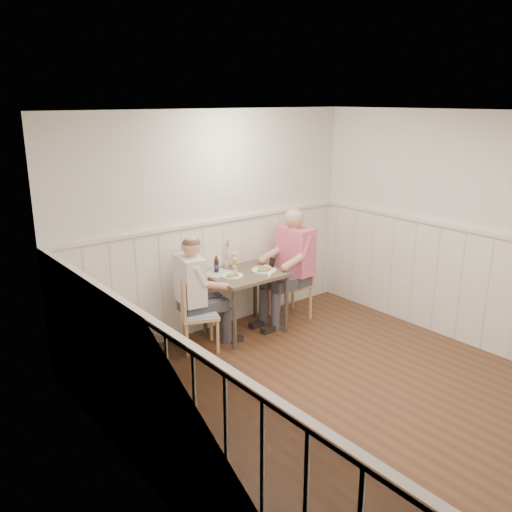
{
  "coord_description": "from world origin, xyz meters",
  "views": [
    {
      "loc": [
        -3.45,
        -2.95,
        2.71
      ],
      "look_at": [
        0.18,
        1.64,
        1.0
      ],
      "focal_mm": 38.0,
      "sensor_mm": 36.0,
      "label": 1
    }
  ],
  "objects_px": {
    "grass_vase": "(226,255)",
    "dining_table": "(245,281)",
    "beer_bottle": "(216,265)",
    "chair_right": "(294,279)",
    "chair_left": "(194,311)",
    "diner_cream": "(194,301)",
    "man_in_pink": "(293,273)"
  },
  "relations": [
    {
      "from": "beer_bottle",
      "to": "grass_vase",
      "type": "relative_size",
      "value": 0.57
    },
    {
      "from": "dining_table",
      "to": "diner_cream",
      "type": "xyz_separation_m",
      "value": [
        -0.69,
        0.03,
        -0.09
      ]
    },
    {
      "from": "man_in_pink",
      "to": "beer_bottle",
      "type": "distance_m",
      "value": 1.03
    },
    {
      "from": "chair_right",
      "to": "beer_bottle",
      "type": "distance_m",
      "value": 1.12
    },
    {
      "from": "man_in_pink",
      "to": "beer_bottle",
      "type": "xyz_separation_m",
      "value": [
        -0.97,
        0.26,
        0.23
      ]
    },
    {
      "from": "chair_left",
      "to": "diner_cream",
      "type": "relative_size",
      "value": 0.64
    },
    {
      "from": "chair_left",
      "to": "grass_vase",
      "type": "height_order",
      "value": "grass_vase"
    },
    {
      "from": "dining_table",
      "to": "chair_left",
      "type": "xyz_separation_m",
      "value": [
        -0.72,
        -0.02,
        -0.19
      ]
    },
    {
      "from": "dining_table",
      "to": "chair_right",
      "type": "relative_size",
      "value": 0.93
    },
    {
      "from": "diner_cream",
      "to": "dining_table",
      "type": "bearing_deg",
      "value": -2.73
    },
    {
      "from": "chair_left",
      "to": "diner_cream",
      "type": "height_order",
      "value": "diner_cream"
    },
    {
      "from": "man_in_pink",
      "to": "grass_vase",
      "type": "xyz_separation_m",
      "value": [
        -0.76,
        0.35,
        0.3
      ]
    },
    {
      "from": "chair_right",
      "to": "man_in_pink",
      "type": "height_order",
      "value": "man_in_pink"
    },
    {
      "from": "dining_table",
      "to": "man_in_pink",
      "type": "distance_m",
      "value": 0.71
    },
    {
      "from": "dining_table",
      "to": "grass_vase",
      "type": "relative_size",
      "value": 2.41
    },
    {
      "from": "dining_table",
      "to": "chair_right",
      "type": "height_order",
      "value": "chair_right"
    },
    {
      "from": "diner_cream",
      "to": "beer_bottle",
      "type": "bearing_deg",
      "value": 23.1
    },
    {
      "from": "man_in_pink",
      "to": "chair_left",
      "type": "bearing_deg",
      "value": 179.03
    },
    {
      "from": "diner_cream",
      "to": "man_in_pink",
      "type": "bearing_deg",
      "value": -3.01
    },
    {
      "from": "dining_table",
      "to": "man_in_pink",
      "type": "bearing_deg",
      "value": -3.27
    },
    {
      "from": "man_in_pink",
      "to": "diner_cream",
      "type": "bearing_deg",
      "value": 176.99
    },
    {
      "from": "diner_cream",
      "to": "chair_right",
      "type": "bearing_deg",
      "value": -0.71
    },
    {
      "from": "dining_table",
      "to": "grass_vase",
      "type": "bearing_deg",
      "value": 99.96
    },
    {
      "from": "man_in_pink",
      "to": "diner_cream",
      "type": "xyz_separation_m",
      "value": [
        -1.4,
        0.07,
        -0.06
      ]
    },
    {
      "from": "man_in_pink",
      "to": "chair_right",
      "type": "bearing_deg",
      "value": 36.02
    },
    {
      "from": "diner_cream",
      "to": "chair_left",
      "type": "bearing_deg",
      "value": -123.27
    },
    {
      "from": "chair_left",
      "to": "man_in_pink",
      "type": "distance_m",
      "value": 1.44
    },
    {
      "from": "chair_left",
      "to": "diner_cream",
      "type": "distance_m",
      "value": 0.11
    },
    {
      "from": "chair_right",
      "to": "man_in_pink",
      "type": "xyz_separation_m",
      "value": [
        -0.08,
        -0.06,
        0.11
      ]
    },
    {
      "from": "dining_table",
      "to": "chair_left",
      "type": "distance_m",
      "value": 0.75
    },
    {
      "from": "man_in_pink",
      "to": "diner_cream",
      "type": "relative_size",
      "value": 1.11
    },
    {
      "from": "grass_vase",
      "to": "dining_table",
      "type": "bearing_deg",
      "value": -80.04
    }
  ]
}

